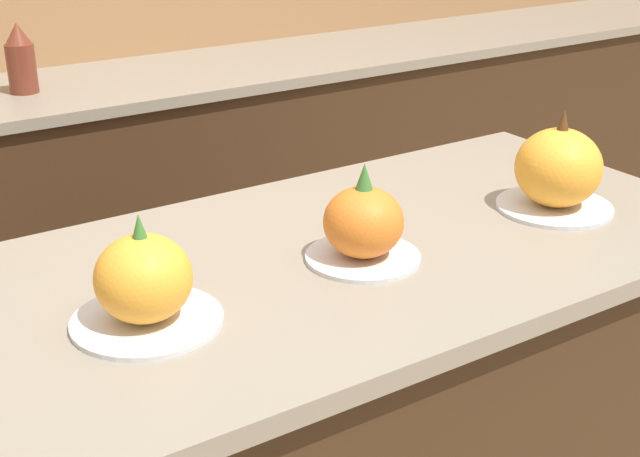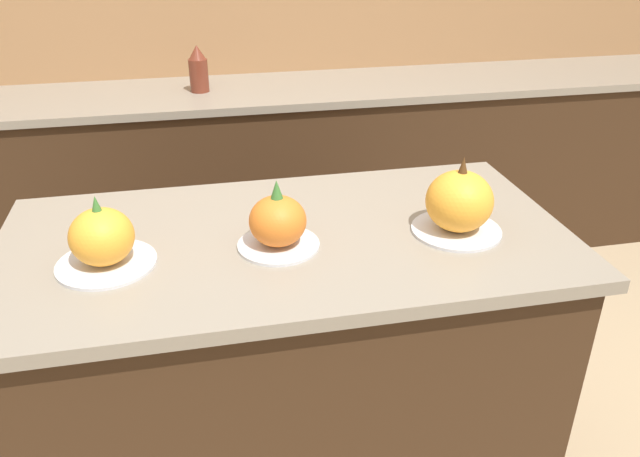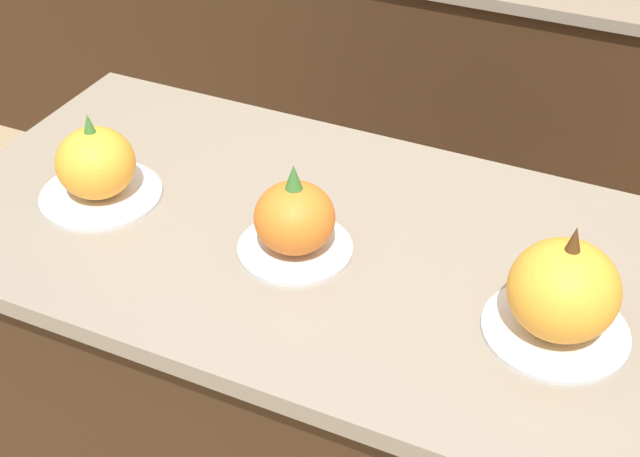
% 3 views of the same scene
% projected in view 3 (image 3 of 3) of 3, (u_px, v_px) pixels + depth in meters
% --- Properties ---
extents(kitchen_island, '(1.45, 0.74, 0.93)m').
position_uv_depth(kitchen_island, '(322.00, 412.00, 1.87)').
color(kitchen_island, '#382314').
rests_on(kitchen_island, ground_plane).
extents(back_counter, '(6.00, 0.60, 0.91)m').
position_uv_depth(back_counter, '(511.00, 99.00, 2.98)').
color(back_counter, '#382314').
rests_on(back_counter, ground_plane).
extents(pumpkin_cake_left, '(0.23, 0.23, 0.18)m').
position_uv_depth(pumpkin_cake_left, '(96.00, 167.00, 1.65)').
color(pumpkin_cake_left, silver).
rests_on(pumpkin_cake_left, kitchen_island).
extents(pumpkin_cake_center, '(0.20, 0.20, 0.18)m').
position_uv_depth(pumpkin_cake_center, '(295.00, 221.00, 1.52)').
color(pumpkin_cake_center, silver).
rests_on(pumpkin_cake_center, kitchen_island).
extents(pumpkin_cake_right, '(0.23, 0.23, 0.21)m').
position_uv_depth(pumpkin_cake_right, '(563.00, 293.00, 1.35)').
color(pumpkin_cake_right, silver).
rests_on(pumpkin_cake_right, kitchen_island).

